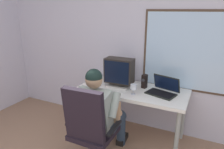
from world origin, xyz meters
The scene contains 9 objects.
wall_rear centered at (0.02, 2.39, 1.39)m, with size 5.33×0.08×2.79m.
desk centered at (-0.16, 1.99, 0.66)m, with size 1.47×0.67×0.74m.
office_chair centered at (-0.36, 1.18, 0.57)m, with size 0.57×0.53×1.04m.
person_seated centered at (-0.37, 1.44, 0.61)m, with size 0.55×0.78×1.18m.
crt_monitor centered at (-0.37, 2.02, 0.96)m, with size 0.40×0.24×0.40m.
laptop centered at (0.24, 2.04, 0.80)m, with size 0.42×0.37×0.22m.
wine_glass centered at (-0.09, 1.83, 0.84)m, with size 0.08×0.08×0.14m.
desk_speaker centered at (-0.04, 2.12, 0.83)m, with size 0.07×0.09×0.19m.
coffee_mug centered at (-0.69, 1.86, 0.78)m, with size 0.09×0.09×0.08m.
Camera 1 is at (0.72, -0.47, 1.79)m, focal length 32.85 mm.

